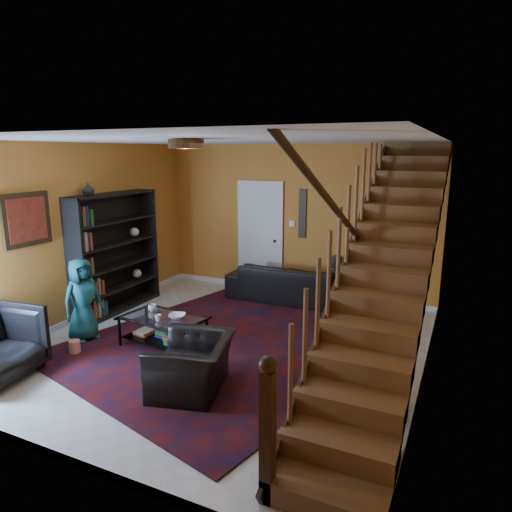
{
  "coord_description": "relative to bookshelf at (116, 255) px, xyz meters",
  "views": [
    {
      "loc": [
        2.91,
        -5.18,
        2.65
      ],
      "look_at": [
        0.3,
        0.4,
        1.24
      ],
      "focal_mm": 32.0,
      "sensor_mm": 36.0,
      "label": 1
    }
  ],
  "objects": [
    {
      "name": "vase",
      "position": [
        -0.0,
        -0.5,
        1.13
      ],
      "size": [
        0.18,
        0.18,
        0.19
      ],
      "primitive_type": "imported",
      "color": "#999999",
      "rests_on": "bookshelf"
    },
    {
      "name": "cup_b",
      "position": [
        1.64,
        -1.07,
        -0.5
      ],
      "size": [
        0.1,
        0.1,
        0.08
      ],
      "primitive_type": "imported",
      "rotation": [
        0.0,
        0.0,
        -0.08
      ],
      "color": "#999999",
      "rests_on": "coffee_table"
    },
    {
      "name": "armchair_right",
      "position": [
        2.66,
        -1.81,
        -0.66
      ],
      "size": [
        1.04,
        1.13,
        0.62
      ],
      "primitive_type": "imported",
      "rotation": [
        0.0,
        0.0,
        -1.31
      ],
      "color": "black",
      "rests_on": "floor"
    },
    {
      "name": "floor",
      "position": [
        2.4,
        -0.6,
        -0.96
      ],
      "size": [
        5.5,
        5.5,
        0.0
      ],
      "primitive_type": "plane",
      "color": "beige",
      "rests_on": "ground"
    },
    {
      "name": "staircase",
      "position": [
        4.53,
        -0.6,
        0.43
      ],
      "size": [
        0.95,
        5.02,
        3.18
      ],
      "color": "brown",
      "rests_on": "floor"
    },
    {
      "name": "person_child",
      "position": [
        0.45,
        -1.23,
        -0.36
      ],
      "size": [
        0.51,
        0.66,
        1.21
      ],
      "primitive_type": "imported",
      "rotation": [
        0.0,
        0.0,
        1.34
      ],
      "color": "#175258",
      "rests_on": "armchair_left"
    },
    {
      "name": "ceiling_fixture",
      "position": [
        2.4,
        -1.4,
        1.78
      ],
      "size": [
        0.4,
        0.4,
        0.1
      ],
      "primitive_type": "cylinder",
      "color": "#3F2814",
      "rests_on": "room"
    },
    {
      "name": "person_adult_a",
      "position": [
        3.33,
        1.75,
        -0.72
      ],
      "size": [
        0.53,
        0.37,
        1.38
      ],
      "primitive_type": "imported",
      "rotation": [
        0.0,
        0.0,
        3.23
      ],
      "color": "black",
      "rests_on": "sofa"
    },
    {
      "name": "wall_hanging",
      "position": [
        2.55,
        2.13,
        0.59
      ],
      "size": [
        0.14,
        0.03,
        0.9
      ],
      "primitive_type": "cube",
      "color": "black",
      "rests_on": "room"
    },
    {
      "name": "coffee_table",
      "position": [
        1.62,
        -0.93,
        -0.72
      ],
      "size": [
        1.18,
        0.78,
        0.42
      ],
      "rotation": [
        0.0,
        0.0,
        -0.12
      ],
      "color": "black",
      "rests_on": "floor"
    },
    {
      "name": "bowl",
      "position": [
        1.82,
        -0.88,
        -0.51
      ],
      "size": [
        0.29,
        0.29,
        0.06
      ],
      "primitive_type": "imported",
      "rotation": [
        0.0,
        0.0,
        0.33
      ],
      "color": "#999999",
      "rests_on": "coffee_table"
    },
    {
      "name": "rug",
      "position": [
        2.4,
        -0.53,
        -0.95
      ],
      "size": [
        4.56,
        4.93,
        0.02
      ],
      "primitive_type": "cube",
      "rotation": [
        0.0,
        0.0,
        -0.25
      ],
      "color": "#490E0D",
      "rests_on": "floor"
    },
    {
      "name": "sofa",
      "position": [
        2.51,
        1.7,
        -0.63
      ],
      "size": [
        2.27,
        0.91,
        0.66
      ],
      "primitive_type": "imported",
      "rotation": [
        0.0,
        0.0,
        3.15
      ],
      "color": "black",
      "rests_on": "floor"
    },
    {
      "name": "door",
      "position": [
        1.7,
        2.12,
        0.06
      ],
      "size": [
        0.82,
        0.05,
        2.05
      ],
      "primitive_type": "cube",
      "color": "silver",
      "rests_on": "floor"
    },
    {
      "name": "framed_picture",
      "position": [
        -0.17,
        -1.5,
        0.79
      ],
      "size": [
        0.04,
        0.74,
        0.74
      ],
      "primitive_type": "cube",
      "color": "maroon",
      "rests_on": "room"
    },
    {
      "name": "popcorn_bucket",
      "position": [
        0.69,
        -1.66,
        -0.86
      ],
      "size": [
        0.19,
        0.19,
        0.17
      ],
      "primitive_type": "cylinder",
      "rotation": [
        0.0,
        0.0,
        -0.36
      ],
      "color": "red",
      "rests_on": "rug"
    },
    {
      "name": "room",
      "position": [
        1.07,
        0.73,
        -0.91
      ],
      "size": [
        5.5,
        5.5,
        5.5
      ],
      "color": "#CB702D",
      "rests_on": "ground"
    },
    {
      "name": "cup_a",
      "position": [
        1.33,
        -0.79,
        -0.49
      ],
      "size": [
        0.15,
        0.15,
        0.09
      ],
      "primitive_type": "imported",
      "rotation": [
        0.0,
        0.0,
        0.4
      ],
      "color": "#999999",
      "rests_on": "coffee_table"
    },
    {
      "name": "person_adult_b",
      "position": [
        3.52,
        1.75,
        -0.75
      ],
      "size": [
        0.66,
        0.52,
        1.33
      ],
      "primitive_type": "imported",
      "rotation": [
        0.0,
        0.0,
        3.12
      ],
      "color": "black",
      "rests_on": "sofa"
    },
    {
      "name": "bookshelf",
      "position": [
        0.0,
        0.0,
        0.0
      ],
      "size": [
        0.35,
        1.8,
        2.0
      ],
      "color": "black",
      "rests_on": "floor"
    }
  ]
}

